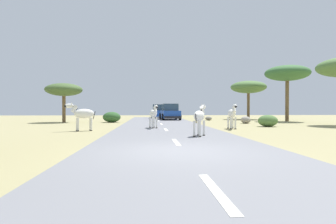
{
  "coord_description": "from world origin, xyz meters",
  "views": [
    {
      "loc": [
        -0.81,
        -8.05,
        1.26
      ],
      "look_at": [
        0.6,
        12.51,
        1.01
      ],
      "focal_mm": 30.06,
      "sensor_mm": 36.0,
      "label": 1
    }
  ],
  "objects_px": {
    "zebra_2": "(200,116)",
    "bush_2": "(268,121)",
    "tree_3": "(64,90)",
    "tree_4": "(248,87)",
    "rock_0": "(209,118)",
    "zebra_0": "(154,114)",
    "car_0": "(170,112)",
    "zebra_3": "(82,114)",
    "bush_1": "(112,117)",
    "rock_1": "(246,120)",
    "tree_0": "(287,74)",
    "car_1": "(159,112)",
    "zebra_1": "(232,114)"
  },
  "relations": [
    {
      "from": "car_1",
      "to": "tree_0",
      "type": "height_order",
      "value": "tree_0"
    },
    {
      "from": "zebra_3",
      "to": "car_0",
      "type": "xyz_separation_m",
      "value": [
        6.03,
        14.64,
        -0.11
      ]
    },
    {
      "from": "zebra_2",
      "to": "zebra_0",
      "type": "bearing_deg",
      "value": 136.64
    },
    {
      "from": "zebra_1",
      "to": "tree_4",
      "type": "bearing_deg",
      "value": -110.38
    },
    {
      "from": "zebra_3",
      "to": "bush_1",
      "type": "distance_m",
      "value": 9.85
    },
    {
      "from": "zebra_2",
      "to": "tree_4",
      "type": "relative_size",
      "value": 0.32
    },
    {
      "from": "rock_1",
      "to": "tree_3",
      "type": "bearing_deg",
      "value": 168.96
    },
    {
      "from": "zebra_2",
      "to": "rock_1",
      "type": "bearing_deg",
      "value": 87.74
    },
    {
      "from": "zebra_0",
      "to": "zebra_2",
      "type": "height_order",
      "value": "zebra_0"
    },
    {
      "from": "car_0",
      "to": "car_1",
      "type": "xyz_separation_m",
      "value": [
        -0.93,
        5.7,
        0.0
      ]
    },
    {
      "from": "zebra_0",
      "to": "rock_1",
      "type": "height_order",
      "value": "zebra_0"
    },
    {
      "from": "car_1",
      "to": "tree_4",
      "type": "height_order",
      "value": "tree_4"
    },
    {
      "from": "rock_0",
      "to": "zebra_3",
      "type": "bearing_deg",
      "value": -126.57
    },
    {
      "from": "zebra_2",
      "to": "bush_2",
      "type": "bearing_deg",
      "value": 74.61
    },
    {
      "from": "zebra_1",
      "to": "tree_0",
      "type": "relative_size",
      "value": 0.3
    },
    {
      "from": "zebra_1",
      "to": "zebra_3",
      "type": "bearing_deg",
      "value": 9.19
    },
    {
      "from": "zebra_2",
      "to": "zebra_1",
      "type": "bearing_deg",
      "value": 84.96
    },
    {
      "from": "tree_4",
      "to": "rock_1",
      "type": "height_order",
      "value": "tree_4"
    },
    {
      "from": "zebra_0",
      "to": "tree_3",
      "type": "height_order",
      "value": "tree_3"
    },
    {
      "from": "zebra_3",
      "to": "car_1",
      "type": "height_order",
      "value": "car_1"
    },
    {
      "from": "zebra_1",
      "to": "tree_0",
      "type": "distance_m",
      "value": 13.61
    },
    {
      "from": "car_0",
      "to": "bush_2",
      "type": "distance_m",
      "value": 13.08
    },
    {
      "from": "tree_0",
      "to": "zebra_2",
      "type": "bearing_deg",
      "value": -127.92
    },
    {
      "from": "tree_0",
      "to": "bush_2",
      "type": "height_order",
      "value": "tree_0"
    },
    {
      "from": "tree_4",
      "to": "rock_0",
      "type": "bearing_deg",
      "value": -152.78
    },
    {
      "from": "tree_0",
      "to": "bush_1",
      "type": "xyz_separation_m",
      "value": [
        -17.05,
        -1.06,
        -4.24
      ]
    },
    {
      "from": "car_1",
      "to": "rock_0",
      "type": "distance_m",
      "value": 8.4
    },
    {
      "from": "zebra_1",
      "to": "car_1",
      "type": "distance_m",
      "value": 19.72
    },
    {
      "from": "zebra_3",
      "to": "tree_0",
      "type": "bearing_deg",
      "value": -79.59
    },
    {
      "from": "tree_0",
      "to": "bush_2",
      "type": "bearing_deg",
      "value": -124.37
    },
    {
      "from": "tree_3",
      "to": "tree_4",
      "type": "bearing_deg",
      "value": 17.53
    },
    {
      "from": "zebra_2",
      "to": "tree_3",
      "type": "relative_size",
      "value": 0.41
    },
    {
      "from": "rock_1",
      "to": "rock_0",
      "type": "bearing_deg",
      "value": 105.22
    },
    {
      "from": "car_0",
      "to": "rock_0",
      "type": "height_order",
      "value": "car_0"
    },
    {
      "from": "tree_0",
      "to": "tree_3",
      "type": "bearing_deg",
      "value": -178.25
    },
    {
      "from": "zebra_0",
      "to": "tree_4",
      "type": "bearing_deg",
      "value": -140.34
    },
    {
      "from": "zebra_0",
      "to": "zebra_2",
      "type": "distance_m",
      "value": 5.58
    },
    {
      "from": "zebra_2",
      "to": "rock_1",
      "type": "relative_size",
      "value": 1.77
    },
    {
      "from": "zebra_0",
      "to": "tree_3",
      "type": "distance_m",
      "value": 12.09
    },
    {
      "from": "zebra_3",
      "to": "rock_1",
      "type": "relative_size",
      "value": 1.98
    },
    {
      "from": "rock_1",
      "to": "bush_2",
      "type": "bearing_deg",
      "value": -88.06
    },
    {
      "from": "zebra_3",
      "to": "tree_4",
      "type": "height_order",
      "value": "tree_4"
    },
    {
      "from": "bush_2",
      "to": "rock_1",
      "type": "height_order",
      "value": "bush_2"
    },
    {
      "from": "zebra_0",
      "to": "car_0",
      "type": "relative_size",
      "value": 0.35
    },
    {
      "from": "zebra_2",
      "to": "rock_0",
      "type": "xyz_separation_m",
      "value": [
        4.15,
        17.43,
        -0.7
      ]
    },
    {
      "from": "zebra_3",
      "to": "tree_3",
      "type": "xyz_separation_m",
      "value": [
        -4.03,
        10.23,
        2.0
      ]
    },
    {
      "from": "car_1",
      "to": "zebra_0",
      "type": "bearing_deg",
      "value": -91.31
    },
    {
      "from": "zebra_1",
      "to": "rock_1",
      "type": "relative_size",
      "value": 2.05
    },
    {
      "from": "tree_0",
      "to": "car_0",
      "type": "bearing_deg",
      "value": 161.73
    },
    {
      "from": "tree_0",
      "to": "tree_4",
      "type": "bearing_deg",
      "value": 109.3
    }
  ]
}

